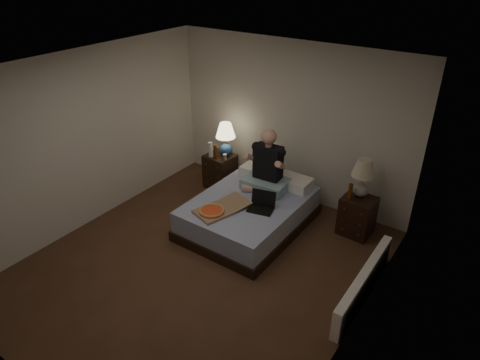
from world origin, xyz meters
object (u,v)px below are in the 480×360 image
Objects in this scene: bed at (249,213)px; pizza_box at (212,211)px; person at (267,161)px; laptop at (261,203)px; lamp_right at (362,178)px; lamp_left at (226,139)px; beer_bottle_left at (215,152)px; beer_bottle_right at (350,192)px; nightstand_left at (220,171)px; nightstand_right at (357,216)px; water_bottle at (211,149)px; soda_can at (225,157)px; radiator at (363,284)px.

pizza_box reaches higher than bed.
laptop is at bearing -68.12° from person.
lamp_left is at bearing -179.38° from lamp_right.
lamp_left reaches higher than beer_bottle_left.
bed is at bearing -148.44° from lamp_right.
nightstand_left is at bearing 178.46° from beer_bottle_right.
bed is 3.18× the size of nightstand_right.
lamp_left is 0.30m from water_bottle.
lamp_right reaches higher than nightstand_right.
soda_can is at bearing 145.52° from bed.
lamp_left is at bearing 176.42° from beer_bottle_right.
water_bottle is 2.50× the size of soda_can.
beer_bottle_left reaches higher than beer_bottle_right.
lamp_right is 2.38m from beer_bottle_left.
nightstand_left reaches higher than bed.
laptop is (-0.95, -0.78, -0.11)m from beer_bottle_right.
pizza_box is at bearing -139.19° from beer_bottle_right.
lamp_right is at bearing 114.84° from radiator.
person is 1.22× the size of pizza_box.
nightstand_left reaches higher than radiator.
beer_bottle_left is at bearing 151.35° from bed.
bed is 0.80m from person.
nightstand_left is 1.06× the size of lamp_left.
lamp_left is 0.60× the size of person.
water_bottle reaches higher than bed.
beer_bottle_left reaches higher than bed.
beer_bottle_left reaches higher than nightstand_left.
nightstand_right is at bearing 114.92° from radiator.
beer_bottle_left is at bearing -82.51° from nightstand_left.
lamp_left reaches higher than pizza_box.
person is at bearing -20.38° from lamp_left.
soda_can reaches higher than bed.
nightstand_left is at bearing -176.64° from nightstand_right.
bed is 7.94× the size of beer_bottle_right.
lamp_left is 0.27m from beer_bottle_left.
nightstand_right is 2.49× the size of beer_bottle_right.
nightstand_right is (2.40, 0.03, -0.01)m from nightstand_left.
lamp_left is 2.23m from beer_bottle_right.
beer_bottle_right is (2.22, -0.14, -0.18)m from lamp_left.
beer_bottle_left is (-0.16, -0.04, 0.06)m from soda_can.
radiator is at bearing -21.04° from soda_can.
pizza_box is at bearing -60.84° from soda_can.
nightstand_right is at bearing 3.04° from soda_can.
water_bottle is at bearing -131.99° from lamp_left.
soda_can is (0.17, -0.09, 0.35)m from nightstand_left.
water_bottle reaches higher than beer_bottle_left.
lamp_left is at bearing 142.00° from bed.
radiator is (2.95, -1.04, -0.51)m from beer_bottle_left.
lamp_right is 0.25m from beer_bottle_right.
nightstand_left is at bearing 153.00° from soda_can.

